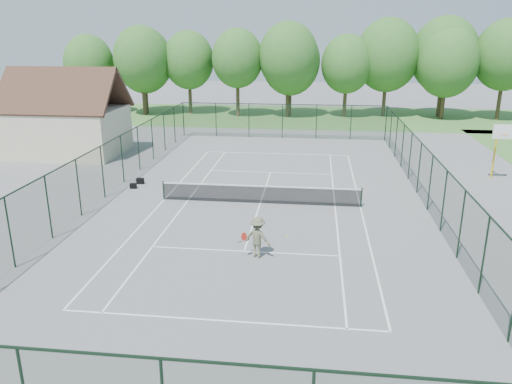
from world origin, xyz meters
TOP-DOWN VIEW (x-y plane):
  - ground at (0.00, 0.00)m, footprint 140.00×140.00m
  - grass_far at (0.00, 30.00)m, footprint 80.00×16.00m
  - court_lines at (0.00, 0.00)m, footprint 11.05×23.85m
  - tennis_net at (0.00, 0.00)m, footprint 11.08×0.08m
  - fence_enclosure at (0.00, 0.00)m, footprint 18.05×36.05m
  - utility_building at (-16.00, 10.00)m, footprint 8.60×6.27m
  - tree_line_far at (0.00, 30.00)m, footprint 39.40×6.40m
  - basketball_goal at (14.43, 6.39)m, footprint 1.20×1.43m
  - sports_bag_a at (-7.88, 2.83)m, footprint 0.45×0.27m
  - sports_bag_b at (-7.97, 1.84)m, footprint 0.45×0.33m
  - tennis_player at (0.65, -6.87)m, footprint 2.10×1.04m

SIDE VIEW (x-z plane):
  - ground at x=0.00m, z-range 0.00..0.00m
  - court_lines at x=0.00m, z-range 0.00..0.01m
  - grass_far at x=0.00m, z-range 0.00..0.01m
  - sports_bag_b at x=-7.97m, z-range 0.00..0.31m
  - sports_bag_a at x=-7.88m, z-range 0.00..0.36m
  - tennis_net at x=0.00m, z-range 0.03..1.13m
  - tennis_player at x=0.65m, z-range 0.00..1.78m
  - fence_enclosure at x=0.00m, z-range 0.05..3.07m
  - basketball_goal at x=14.43m, z-range 0.74..4.39m
  - utility_building at x=-16.00m, z-range -0.20..6.44m
  - tree_line_far at x=0.00m, z-range 1.14..10.84m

